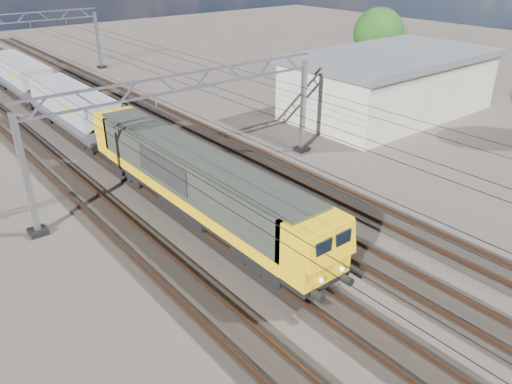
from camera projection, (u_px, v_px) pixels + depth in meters
ground at (229, 208)px, 28.77m from camera, size 160.00×160.00×0.00m
track_outer_west at (134, 242)px, 25.36m from camera, size 2.60×140.00×0.30m
track_loco at (200, 218)px, 27.61m from camera, size 2.60×140.00×0.30m
track_inner_east at (256, 198)px, 29.86m from camera, size 2.60×140.00×0.30m
track_outer_east at (305, 180)px, 32.11m from camera, size 2.60×140.00×0.30m
catenary_gantry_mid at (188, 126)px, 29.84m from camera, size 19.90×0.90×7.11m
catenary_gantry_far at (15, 44)px, 54.99m from camera, size 19.90×0.90×7.11m
overhead_wires at (153, 83)px, 31.82m from camera, size 12.03×140.00×0.53m
locomotive at (194, 179)px, 26.89m from camera, size 2.76×21.10×3.62m
hopper_wagon_lead at (73, 107)px, 39.29m from camera, size 3.38×13.00×3.25m
hopper_wagon_mid at (20, 75)px, 49.22m from camera, size 3.38×13.00×3.25m
industrial_shed at (390, 83)px, 44.13m from camera, size 18.60×10.60×5.40m
tree_far at (382, 35)px, 53.21m from camera, size 5.75×5.35×7.96m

